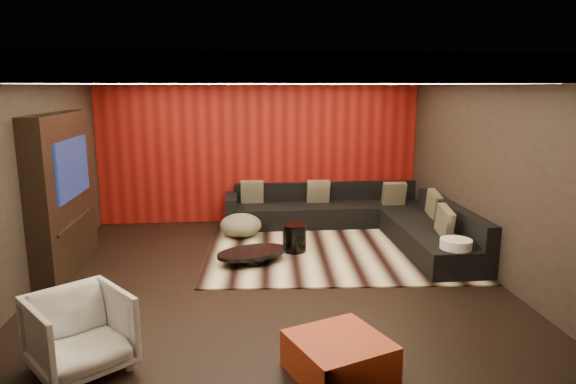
{
  "coord_description": "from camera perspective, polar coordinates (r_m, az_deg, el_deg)",
  "views": [
    {
      "loc": [
        -0.41,
        -6.64,
        2.57
      ],
      "look_at": [
        0.3,
        0.6,
        1.05
      ],
      "focal_mm": 32.0,
      "sensor_mm": 36.0,
      "label": 1
    }
  ],
  "objects": [
    {
      "name": "floor",
      "position": [
        7.13,
        -1.95,
        -9.4
      ],
      "size": [
        6.0,
        6.0,
        0.02
      ],
      "primitive_type": "cube",
      "color": "black",
      "rests_on": "ground"
    },
    {
      "name": "ceiling",
      "position": [
        6.66,
        -2.13,
        13.86
      ],
      "size": [
        6.0,
        6.0,
        0.02
      ],
      "primitive_type": "cube",
      "color": "silver",
      "rests_on": "ground"
    },
    {
      "name": "wall_back",
      "position": [
        9.73,
        -3.16,
        4.87
      ],
      "size": [
        6.0,
        0.02,
        2.8
      ],
      "primitive_type": "cube",
      "color": "black",
      "rests_on": "ground"
    },
    {
      "name": "wall_left",
      "position": [
        7.22,
        -26.61,
        1.23
      ],
      "size": [
        0.02,
        6.0,
        2.8
      ],
      "primitive_type": "cube",
      "color": "black",
      "rests_on": "ground"
    },
    {
      "name": "wall_right",
      "position": [
        7.56,
        21.39,
        2.08
      ],
      "size": [
        0.02,
        6.0,
        2.8
      ],
      "primitive_type": "cube",
      "color": "black",
      "rests_on": "ground"
    },
    {
      "name": "red_feature_wall",
      "position": [
        9.69,
        -3.15,
        4.84
      ],
      "size": [
        5.98,
        0.05,
        2.78
      ],
      "primitive_type": "cube",
      "color": "#6B0C0A",
      "rests_on": "ground"
    },
    {
      "name": "soffit_back",
      "position": [
        9.35,
        -3.17,
        12.51
      ],
      "size": [
        6.0,
        0.6,
        0.22
      ],
      "primitive_type": "cube",
      "color": "silver",
      "rests_on": "ground"
    },
    {
      "name": "soffit_front",
      "position": [
        3.96,
        0.36,
        13.56
      ],
      "size": [
        6.0,
        0.6,
        0.22
      ],
      "primitive_type": "cube",
      "color": "silver",
      "rests_on": "ground"
    },
    {
      "name": "soffit_left",
      "position": [
        7.02,
        -25.18,
        11.69
      ],
      "size": [
        0.6,
        4.8,
        0.22
      ],
      "primitive_type": "cube",
      "color": "silver",
      "rests_on": "ground"
    },
    {
      "name": "soffit_right",
      "position": [
        7.33,
        19.95,
        12.05
      ],
      "size": [
        0.6,
        4.8,
        0.22
      ],
      "primitive_type": "cube",
      "color": "silver",
      "rests_on": "ground"
    },
    {
      "name": "cove_back",
      "position": [
        9.01,
        -3.06,
        11.97
      ],
      "size": [
        4.8,
        0.08,
        0.04
      ],
      "primitive_type": "cube",
      "color": "#FFD899",
      "rests_on": "ground"
    },
    {
      "name": "cove_front",
      "position": [
        4.3,
        -0.12,
        12.22
      ],
      "size": [
        4.8,
        0.08,
        0.04
      ],
      "primitive_type": "cube",
      "color": "#FFD899",
      "rests_on": "ground"
    },
    {
      "name": "cove_left",
      "position": [
        6.92,
        -22.42,
        11.19
      ],
      "size": [
        0.08,
        4.8,
        0.04
      ],
      "primitive_type": "cube",
      "color": "#FFD899",
      "rests_on": "ground"
    },
    {
      "name": "cove_right",
      "position": [
        7.2,
        17.4,
        11.52
      ],
      "size": [
        0.08,
        4.8,
        0.04
      ],
      "primitive_type": "cube",
      "color": "#FFD899",
      "rests_on": "ground"
    },
    {
      "name": "tv_surround",
      "position": [
        7.78,
        -23.77,
        -0.1
      ],
      "size": [
        0.3,
        2.0,
        2.2
      ],
      "primitive_type": "cube",
      "color": "black",
      "rests_on": "ground"
    },
    {
      "name": "tv_screen",
      "position": [
        7.67,
        -22.85,
        2.48
      ],
      "size": [
        0.04,
        1.3,
        0.8
      ],
      "primitive_type": "cube",
      "color": "black",
      "rests_on": "ground"
    },
    {
      "name": "tv_shelf",
      "position": [
        7.82,
        -22.41,
        -2.95
      ],
      "size": [
        0.04,
        1.6,
        0.04
      ],
      "primitive_type": "cube",
      "color": "black",
      "rests_on": "ground"
    },
    {
      "name": "rug",
      "position": [
        8.17,
        5.26,
        -6.52
      ],
      "size": [
        4.18,
        3.24,
        0.02
      ],
      "primitive_type": "cube",
      "rotation": [
        0.0,
        0.0,
        -0.06
      ],
      "color": "beige",
      "rests_on": "floor"
    },
    {
      "name": "coffee_table",
      "position": [
        7.57,
        -3.98,
        -7.19
      ],
      "size": [
        1.41,
        1.41,
        0.18
      ],
      "primitive_type": "cylinder",
      "rotation": [
        0.0,
        0.0,
        0.4
      ],
      "color": "black",
      "rests_on": "rug"
    },
    {
      "name": "drum_stool",
      "position": [
        8.02,
        0.72,
        -5.11
      ],
      "size": [
        0.39,
        0.39,
        0.43
      ],
      "primitive_type": "cylinder",
      "rotation": [
        0.0,
        0.0,
        0.08
      ],
      "color": "black",
      "rests_on": "rug"
    },
    {
      "name": "striped_pouf",
      "position": [
        8.85,
        -5.26,
        -3.69
      ],
      "size": [
        0.94,
        0.94,
        0.39
      ],
      "primitive_type": "ellipsoid",
      "rotation": [
        0.0,
        0.0,
        -0.42
      ],
      "color": "beige",
      "rests_on": "rug"
    },
    {
      "name": "white_side_table",
      "position": [
        7.39,
        18.06,
        -6.99
      ],
      "size": [
        0.42,
        0.42,
        0.53
      ],
      "primitive_type": "cylinder",
      "rotation": [
        0.0,
        0.0,
        -0.0
      ],
      "color": "white",
      "rests_on": "floor"
    },
    {
      "name": "orange_ottoman",
      "position": [
        4.86,
        5.7,
        -17.76
      ],
      "size": [
        1.03,
        1.03,
        0.35
      ],
      "primitive_type": "cube",
      "rotation": [
        0.0,
        0.0,
        0.38
      ],
      "color": "#A03A14",
      "rests_on": "floor"
    },
    {
      "name": "armchair",
      "position": [
        5.16,
        -22.11,
        -14.32
      ],
      "size": [
        1.12,
        1.13,
        0.74
      ],
      "primitive_type": "imported",
      "rotation": [
        0.0,
        0.0,
        0.66
      ],
      "color": "silver",
      "rests_on": "floor"
    },
    {
      "name": "sectional_sofa",
      "position": [
        9.07,
        8.28,
        -3.07
      ],
      "size": [
        3.65,
        3.5,
        0.75
      ],
      "color": "black",
      "rests_on": "floor"
    },
    {
      "name": "throw_pillows",
      "position": [
        9.01,
        8.37,
        -0.84
      ],
      "size": [
        3.26,
        2.77,
        0.5
      ],
      "color": "tan",
      "rests_on": "sectional_sofa"
    }
  ]
}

